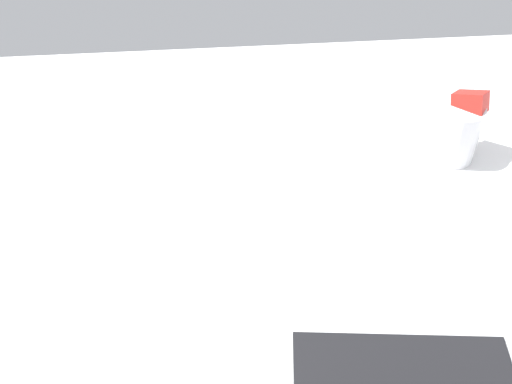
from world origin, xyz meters
TOP-DOWN VIEW (x-y plane):
  - bed_mattress at (0.00, 0.00)cm, footprint 180.00×140.00cm
  - snack_cup at (-41.21, -25.81)cm, footprint 10.08×9.43cm

SIDE VIEW (x-z plane):
  - bed_mattress at x=0.00cm, z-range 0.00..18.00cm
  - snack_cup at x=-41.21cm, z-range 16.83..31.32cm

